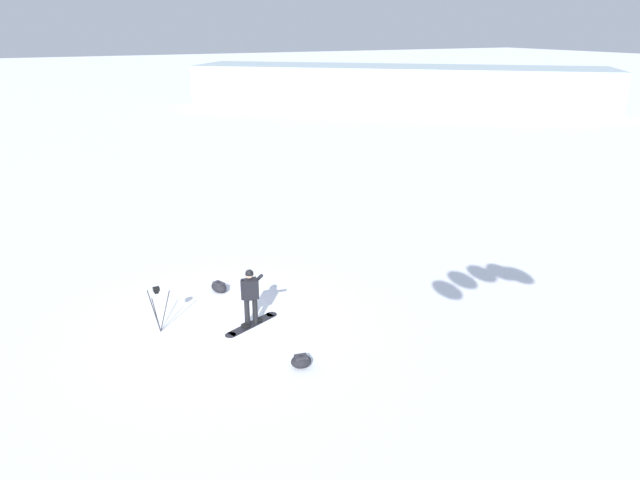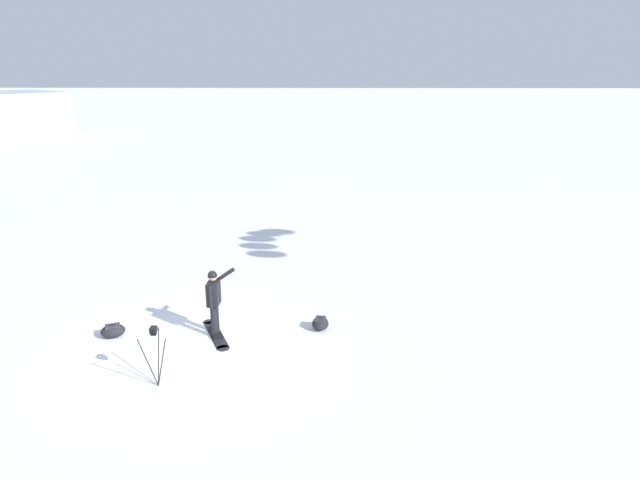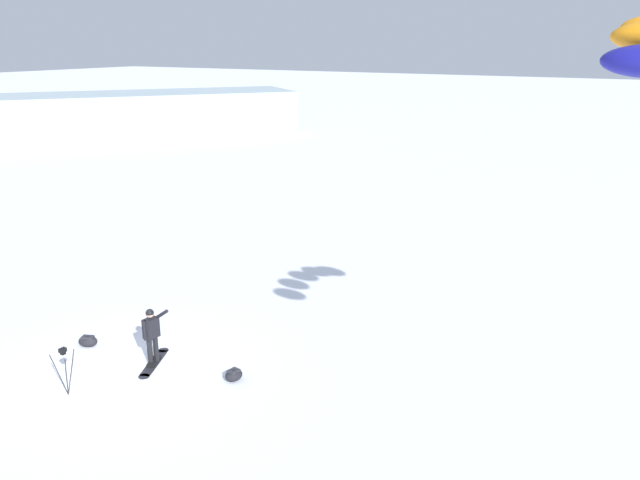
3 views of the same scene
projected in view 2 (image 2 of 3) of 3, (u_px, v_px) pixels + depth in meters
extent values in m
plane|color=white|center=(194.00, 348.00, 12.90)|extent=(300.00, 300.00, 0.00)
cylinder|color=black|center=(216.00, 318.00, 13.53)|extent=(0.14, 0.14, 0.77)
cylinder|color=black|center=(214.00, 322.00, 13.32)|extent=(0.14, 0.14, 0.77)
cube|color=black|center=(213.00, 293.00, 13.23)|extent=(0.28, 0.41, 0.55)
sphere|color=tan|center=(212.00, 277.00, 13.11)|extent=(0.21, 0.21, 0.21)
sphere|color=black|center=(212.00, 275.00, 13.10)|extent=(0.22, 0.22, 0.22)
cylinder|color=black|center=(224.00, 275.00, 13.28)|extent=(0.50, 0.11, 0.39)
cylinder|color=black|center=(210.00, 297.00, 13.04)|extent=(0.09, 0.09, 0.55)
cube|color=black|center=(216.00, 334.00, 13.53)|extent=(0.85, 1.48, 0.02)
cylinder|color=black|center=(209.00, 322.00, 14.19)|extent=(0.29, 0.29, 0.02)
cylinder|color=black|center=(223.00, 348.00, 12.87)|extent=(0.29, 0.29, 0.02)
cube|color=black|center=(214.00, 329.00, 13.71)|extent=(0.24, 0.21, 0.08)
cube|color=black|center=(218.00, 336.00, 13.32)|extent=(0.24, 0.21, 0.08)
ellipsoid|color=black|center=(320.00, 324.00, 13.77)|extent=(0.46, 0.54, 0.30)
cube|color=#2C2C33|center=(320.00, 320.00, 13.74)|extent=(0.28, 0.32, 0.08)
cylinder|color=#262628|center=(159.00, 357.00, 11.38)|extent=(0.03, 0.34, 1.11)
cylinder|color=#262628|center=(148.00, 363.00, 11.14)|extent=(0.30, 0.22, 1.11)
cylinder|color=#262628|center=(162.00, 363.00, 11.15)|extent=(0.30, 0.21, 1.11)
cube|color=black|center=(154.00, 333.00, 11.06)|extent=(0.10, 0.10, 0.06)
cube|color=black|center=(153.00, 330.00, 11.04)|extent=(0.12, 0.16, 0.10)
ellipsoid|color=black|center=(113.00, 331.00, 13.36)|extent=(0.65, 0.54, 0.32)
cube|color=#2C2C33|center=(112.00, 327.00, 13.33)|extent=(0.39, 0.33, 0.08)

